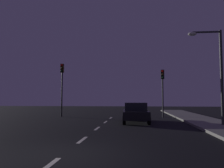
{
  "coord_description": "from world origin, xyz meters",
  "views": [
    {
      "loc": [
        2.3,
        -7.06,
        1.77
      ],
      "look_at": [
        0.07,
        14.3,
        3.2
      ],
      "focal_mm": 36.05,
      "sensor_mm": 36.0,
      "label": 1
    }
  ],
  "objects_px": {
    "car_stopped_ahead": "(135,112)",
    "street_lamp_right": "(215,67)",
    "traffic_signal_right": "(163,84)",
    "traffic_signal_left": "(62,80)"
  },
  "relations": [
    {
      "from": "car_stopped_ahead",
      "to": "street_lamp_right",
      "type": "bearing_deg",
      "value": -24.34
    },
    {
      "from": "car_stopped_ahead",
      "to": "street_lamp_right",
      "type": "relative_size",
      "value": 0.75
    },
    {
      "from": "traffic_signal_right",
      "to": "street_lamp_right",
      "type": "xyz_separation_m",
      "value": [
        2.49,
        -7.17,
        0.59
      ]
    },
    {
      "from": "traffic_signal_left",
      "to": "car_stopped_ahead",
      "type": "bearing_deg",
      "value": -33.17
    },
    {
      "from": "traffic_signal_left",
      "to": "car_stopped_ahead",
      "type": "xyz_separation_m",
      "value": [
        7.41,
        -4.84,
        -2.97
      ]
    },
    {
      "from": "traffic_signal_left",
      "to": "car_stopped_ahead",
      "type": "distance_m",
      "value": 9.34
    },
    {
      "from": "traffic_signal_left",
      "to": "car_stopped_ahead",
      "type": "height_order",
      "value": "traffic_signal_left"
    },
    {
      "from": "traffic_signal_right",
      "to": "car_stopped_ahead",
      "type": "height_order",
      "value": "traffic_signal_right"
    },
    {
      "from": "traffic_signal_left",
      "to": "traffic_signal_right",
      "type": "distance_m",
      "value": 10.07
    },
    {
      "from": "traffic_signal_left",
      "to": "traffic_signal_right",
      "type": "bearing_deg",
      "value": -0.01
    }
  ]
}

